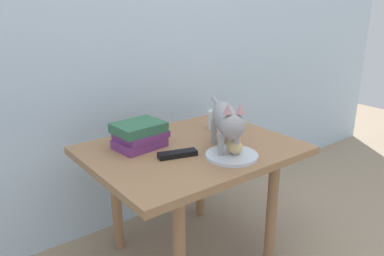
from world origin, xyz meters
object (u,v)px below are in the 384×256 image
(book_stack, at_px, (140,135))
(candle_jar, at_px, (216,121))
(tv_remote, at_px, (178,154))
(cat, at_px, (226,120))
(side_table, at_px, (192,161))
(plate, at_px, (232,156))
(bread_roll, at_px, (234,147))

(book_stack, xyz_separation_m, candle_jar, (0.39, -0.01, -0.01))
(book_stack, xyz_separation_m, tv_remote, (0.06, -0.17, -0.04))
(cat, bearing_deg, side_table, 117.14)
(side_table, xyz_separation_m, book_stack, (-0.17, 0.13, 0.12))
(plate, relative_size, bread_roll, 2.48)
(tv_remote, bearing_deg, cat, -9.48)
(cat, height_order, candle_jar, cat)
(bread_roll, bearing_deg, book_stack, 127.62)
(side_table, distance_m, tv_remote, 0.14)
(candle_jar, xyz_separation_m, tv_remote, (-0.33, -0.16, -0.03))
(side_table, distance_m, bread_roll, 0.21)
(side_table, height_order, cat, cat)
(book_stack, bearing_deg, plate, -54.26)
(book_stack, bearing_deg, tv_remote, -70.23)
(book_stack, distance_m, candle_jar, 0.39)
(plate, relative_size, tv_remote, 1.33)
(candle_jar, height_order, tv_remote, candle_jar)
(bread_roll, height_order, candle_jar, candle_jar)
(plate, height_order, candle_jar, candle_jar)
(cat, xyz_separation_m, candle_jar, (0.16, 0.25, -0.09))
(side_table, xyz_separation_m, bread_roll, (0.07, -0.18, 0.10))
(bread_roll, relative_size, cat, 0.19)
(side_table, relative_size, candle_jar, 9.65)
(candle_jar, bearing_deg, tv_remote, -153.56)
(candle_jar, bearing_deg, plate, -120.55)
(bread_roll, relative_size, book_stack, 0.38)
(candle_jar, distance_m, tv_remote, 0.37)
(bread_roll, height_order, tv_remote, bread_roll)
(side_table, height_order, plate, plate)
(side_table, height_order, tv_remote, tv_remote)
(candle_jar, bearing_deg, cat, -123.24)
(side_table, bearing_deg, tv_remote, -156.02)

